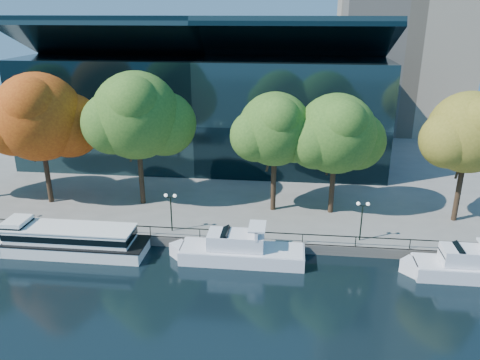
# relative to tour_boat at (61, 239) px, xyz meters

# --- Properties ---
(ground) EXTENTS (160.00, 160.00, 0.00)m
(ground) POSITION_rel_tour_boat_xyz_m (13.05, -0.78, -1.39)
(ground) COLOR black
(ground) RESTS_ON ground
(promenade) EXTENTS (90.00, 67.08, 1.00)m
(promenade) POSITION_rel_tour_boat_xyz_m (13.05, 35.60, -0.89)
(promenade) COLOR slate
(promenade) RESTS_ON ground
(railing) EXTENTS (88.20, 0.08, 0.99)m
(railing) POSITION_rel_tour_boat_xyz_m (13.05, 2.47, 0.55)
(railing) COLOR black
(railing) RESTS_ON promenade
(convention_building) EXTENTS (50.00, 24.57, 21.43)m
(convention_building) POSITION_rel_tour_boat_xyz_m (9.05, 31.01, 7.12)
(convention_building) COLOR black
(convention_building) RESTS_ON ground
(tour_boat) EXTENTS (17.23, 3.84, 3.27)m
(tour_boat) POSITION_rel_tour_boat_xyz_m (0.00, 0.00, 0.00)
(tour_boat) COLOR white
(tour_boat) RESTS_ON ground
(cruiser_near) EXTENTS (12.78, 3.29, 3.70)m
(cruiser_near) POSITION_rel_tour_boat_xyz_m (16.96, 0.23, -0.24)
(cruiser_near) COLOR white
(cruiser_near) RESTS_ON ground
(cruiser_far) EXTENTS (10.92, 3.03, 3.57)m
(cruiser_far) POSITION_rel_tour_boat_xyz_m (37.23, -0.36, -0.26)
(cruiser_far) COLOR white
(cruiser_far) RESTS_ON ground
(tree_1) EXTENTS (12.14, 9.95, 14.90)m
(tree_1) POSITION_rel_tour_boat_xyz_m (-5.78, 9.55, 9.45)
(tree_1) COLOR black
(tree_1) RESTS_ON promenade
(tree_2) EXTENTS (11.97, 9.82, 15.09)m
(tree_2) POSITION_rel_tour_boat_xyz_m (5.01, 10.35, 9.70)
(tree_2) COLOR black
(tree_2) RESTS_ON promenade
(tree_3) EXTENTS (9.81, 8.04, 13.15)m
(tree_3) POSITION_rel_tour_boat_xyz_m (20.02, 10.21, 8.67)
(tree_3) COLOR black
(tree_3) RESTS_ON promenade
(tree_4) EXTENTS (10.52, 8.63, 13.15)m
(tree_4) POSITION_rel_tour_boat_xyz_m (26.41, 10.17, 8.36)
(tree_4) COLOR black
(tree_4) RESTS_ON promenade
(tree_5) EXTENTS (10.24, 8.39, 13.70)m
(tree_5) POSITION_rel_tour_boat_xyz_m (39.36, 9.52, 9.04)
(tree_5) COLOR black
(tree_5) RESTS_ON promenade
(lamp_1) EXTENTS (1.26, 0.36, 4.03)m
(lamp_1) POSITION_rel_tour_boat_xyz_m (9.94, 3.72, 2.59)
(lamp_1) COLOR black
(lamp_1) RESTS_ON promenade
(lamp_2) EXTENTS (1.26, 0.36, 4.03)m
(lamp_2) POSITION_rel_tour_boat_xyz_m (28.61, 3.72, 2.59)
(lamp_2) COLOR black
(lamp_2) RESTS_ON promenade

